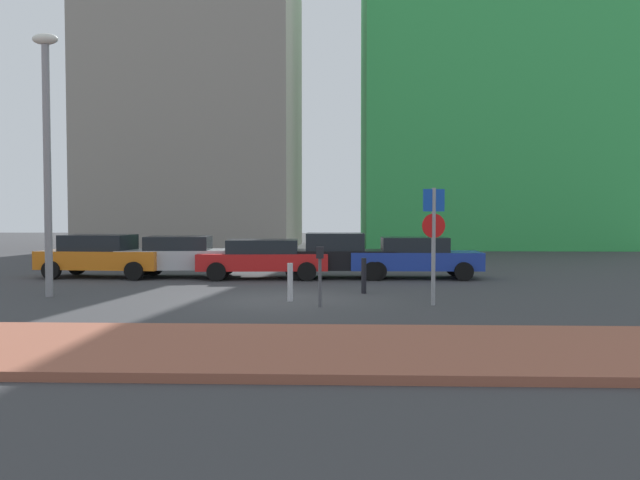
{
  "coord_description": "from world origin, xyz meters",
  "views": [
    {
      "loc": [
        1.62,
        -16.6,
        2.24
      ],
      "look_at": [
        0.91,
        2.92,
        1.45
      ],
      "focal_mm": 35.73,
      "sensor_mm": 36.0,
      "label": 1
    }
  ],
  "objects": [
    {
      "name": "ground_plane",
      "position": [
        0.0,
        0.0,
        0.0
      ],
      "size": [
        120.0,
        120.0,
        0.0
      ],
      "primitive_type": "plane",
      "color": "#38383A"
    },
    {
      "name": "sidewalk_brick",
      "position": [
        0.0,
        -6.43,
        0.07
      ],
      "size": [
        40.0,
        3.83,
        0.14
      ],
      "primitive_type": "cube",
      "color": "#93513D",
      "rests_on": "ground"
    },
    {
      "name": "parked_car_orange",
      "position": [
        -6.93,
        5.65,
        0.79
      ],
      "size": [
        4.5,
        2.28,
        1.52
      ],
      "color": "orange",
      "rests_on": "ground"
    },
    {
      "name": "parked_car_silver",
      "position": [
        -4.14,
        5.78,
        0.77
      ],
      "size": [
        4.46,
        2.28,
        1.46
      ],
      "color": "#B7BABF",
      "rests_on": "ground"
    },
    {
      "name": "parked_car_red",
      "position": [
        -1.17,
        5.42,
        0.73
      ],
      "size": [
        4.56,
        2.17,
        1.36
      ],
      "color": "red",
      "rests_on": "ground"
    },
    {
      "name": "parked_car_black",
      "position": [
        1.37,
        5.72,
        0.81
      ],
      "size": [
        4.11,
        1.9,
        1.58
      ],
      "color": "black",
      "rests_on": "ground"
    },
    {
      "name": "parked_car_blue",
      "position": [
        4.13,
        5.71,
        0.76
      ],
      "size": [
        4.52,
        1.94,
        1.44
      ],
      "color": "#1E389E",
      "rests_on": "ground"
    },
    {
      "name": "parking_sign_post",
      "position": [
        3.84,
        -0.88,
        1.82
      ],
      "size": [
        0.59,
        0.18,
        2.89
      ],
      "color": "gray",
      "rests_on": "ground"
    },
    {
      "name": "parking_meter",
      "position": [
        1.06,
        -1.31,
        0.94
      ],
      "size": [
        0.18,
        0.14,
        1.46
      ],
      "color": "#4C4C51",
      "rests_on": "ground"
    },
    {
      "name": "street_lamp",
      "position": [
        -6.39,
        0.38,
        4.17
      ],
      "size": [
        0.7,
        0.36,
        7.1
      ],
      "color": "gray",
      "rests_on": "ground"
    },
    {
      "name": "traffic_bollard_near",
      "position": [
        0.25,
        -0.31,
        0.49
      ],
      "size": [
        0.14,
        0.14,
        0.98
      ],
      "primitive_type": "cylinder",
      "color": "#B7B7BC",
      "rests_on": "ground"
    },
    {
      "name": "traffic_bollard_mid",
      "position": [
        2.21,
        1.37,
        0.5
      ],
      "size": [
        0.14,
        0.14,
        1.0
      ],
      "primitive_type": "cylinder",
      "color": "black",
      "rests_on": "ground"
    },
    {
      "name": "building_colorful_midrise",
      "position": [
        11.48,
        28.47,
        15.26
      ],
      "size": [
        16.91,
        12.58,
        30.51
      ],
      "primitive_type": "cube",
      "color": "green",
      "rests_on": "ground"
    },
    {
      "name": "building_under_construction",
      "position": [
        -7.74,
        25.55,
        9.19
      ],
      "size": [
        12.38,
        13.57,
        18.37
      ],
      "primitive_type": "cube",
      "color": "gray",
      "rests_on": "ground"
    }
  ]
}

